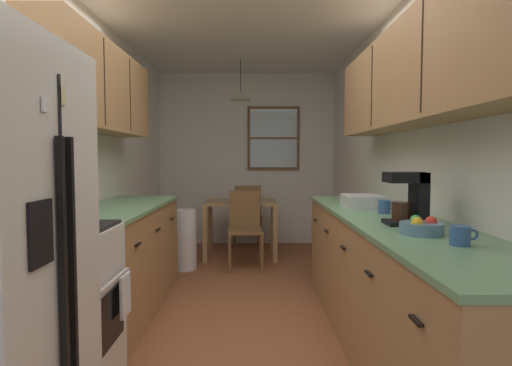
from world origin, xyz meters
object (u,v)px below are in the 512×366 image
object	(u,v)px
mug_by_coffeemaker	(460,236)
table_serving_bowl	(249,198)
trash_bin	(184,240)
fruit_bowl	(421,227)
microwave_over_range	(24,88)
mug_spare	(384,207)
dining_chair_near	(245,225)
dining_chair_far	(247,213)
dining_table	(241,210)
dish_rack	(362,201)
storage_canister	(84,203)
coffee_maker	(410,197)
stove_range	(52,309)

from	to	relation	value
mug_by_coffeemaker	table_serving_bowl	distance (m)	3.82
trash_bin	fruit_bowl	bearing A→B (deg)	-58.62
microwave_over_range	mug_spare	size ratio (longest dim) A/B	4.98
dining_chair_near	dining_chair_far	bearing A→B (deg)	89.47
trash_bin	table_serving_bowl	distance (m)	1.10
dining_table	dish_rack	size ratio (longest dim) A/B	2.71
storage_canister	mug_spare	bearing A→B (deg)	5.85
dining_chair_near	dining_chair_far	size ratio (longest dim) A/B	1.00
trash_bin	dish_rack	xyz separation A→B (m)	(1.65, -1.56, 0.60)
dining_chair_far	dish_rack	size ratio (longest dim) A/B	2.65
coffee_maker	mug_by_coffeemaker	xyz separation A→B (m)	(0.01, -0.59, -0.12)
dish_rack	microwave_over_range	bearing A→B (deg)	-153.21
microwave_over_range	mug_by_coffeemaker	bearing A→B (deg)	-10.53
table_serving_bowl	coffee_maker	bearing A→B (deg)	-72.63
dining_chair_near	table_serving_bowl	size ratio (longest dim) A/B	4.69
fruit_bowl	dining_table	bearing A→B (deg)	106.96
dining_chair_near	fruit_bowl	bearing A→B (deg)	-71.07
dining_chair_near	coffee_maker	size ratio (longest dim) A/B	2.93
storage_canister	fruit_bowl	bearing A→B (deg)	-17.25
dining_chair_far	storage_canister	xyz separation A→B (m)	(-1.01, -3.31, 0.50)
microwave_over_range	mug_spare	distance (m)	2.35
stove_range	fruit_bowl	xyz separation A→B (m)	(1.95, -0.12, 0.47)
trash_bin	dish_rack	bearing A→B (deg)	-43.36
dining_table	table_serving_bowl	bearing A→B (deg)	28.93
dining_table	dining_chair_far	distance (m)	0.58
dining_table	table_serving_bowl	world-z (taller)	table_serving_bowl
trash_bin	table_serving_bowl	size ratio (longest dim) A/B	3.61
dish_rack	dining_chair_near	bearing A→B (deg)	120.23
dining_chair_near	table_serving_bowl	bearing A→B (deg)	86.11
fruit_bowl	dining_chair_near	bearing A→B (deg)	108.93
dining_chair_near	storage_canister	world-z (taller)	storage_canister
coffee_maker	mug_spare	size ratio (longest dim) A/B	2.47
trash_bin	coffee_maker	bearing A→B (deg)	-54.55
coffee_maker	table_serving_bowl	size ratio (longest dim) A/B	1.60
dish_rack	trash_bin	bearing A→B (deg)	136.64
stove_range	dining_chair_near	distance (m)	2.85
fruit_bowl	table_serving_bowl	distance (m)	3.53
dining_table	fruit_bowl	size ratio (longest dim) A/B	4.25
microwave_over_range	mug_by_coffeemaker	xyz separation A→B (m)	(2.13, -0.40, -0.71)
mug_by_coffeemaker	table_serving_bowl	xyz separation A→B (m)	(-0.98, 3.69, -0.18)
dining_chair_far	storage_canister	bearing A→B (deg)	-107.00
microwave_over_range	mug_spare	world-z (taller)	microwave_over_range
dining_chair_far	dining_table	bearing A→B (deg)	-97.70
storage_canister	dining_chair_far	bearing A→B (deg)	73.00
coffee_maker	fruit_bowl	size ratio (longest dim) A/B	1.42
storage_canister	fruit_bowl	world-z (taller)	storage_canister
dining_table	storage_canister	bearing A→B (deg)	-108.81
stove_range	trash_bin	distance (m)	2.62
stove_range	dish_rack	bearing A→B (deg)	28.12
coffee_maker	dining_chair_near	bearing A→B (deg)	112.22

